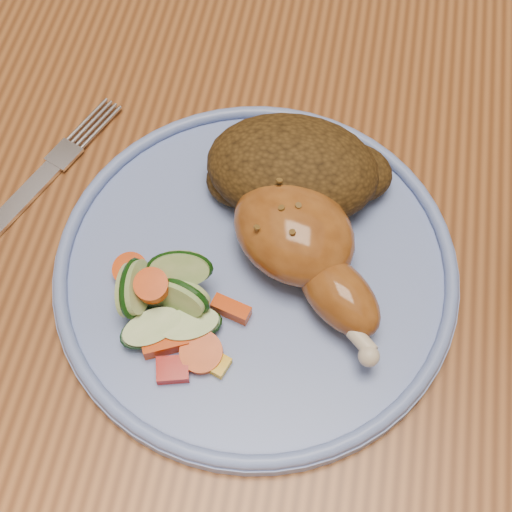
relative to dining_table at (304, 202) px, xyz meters
name	(u,v)px	position (x,y,z in m)	size (l,w,h in m)	color
ground	(281,409)	(0.00, 0.00, -0.67)	(4.00, 4.00, 0.00)	brown
dining_table	(304,202)	(0.00, 0.00, 0.00)	(0.90, 1.40, 0.75)	brown
plate	(256,270)	(-0.02, -0.12, 0.09)	(0.29, 0.29, 0.01)	#6C85CF
plate_rim	(256,263)	(-0.02, -0.12, 0.10)	(0.29, 0.29, 0.01)	#6C85CF
chicken_leg	(304,246)	(0.01, -0.11, 0.12)	(0.14, 0.15, 0.05)	#995520
rice_pilaf	(296,170)	(-0.01, -0.05, 0.12)	(0.14, 0.09, 0.06)	#422C10
vegetable_pile	(167,304)	(-0.08, -0.17, 0.11)	(0.10, 0.10, 0.05)	#A50A05
fork	(27,194)	(-0.21, -0.09, 0.09)	(0.09, 0.17, 0.00)	silver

